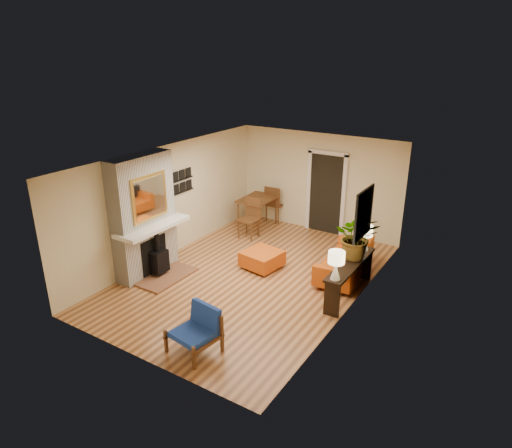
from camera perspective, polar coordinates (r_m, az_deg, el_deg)
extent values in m
plane|color=tan|center=(9.87, -0.62, -6.59)|extent=(6.50, 6.50, 0.00)
plane|color=white|center=(8.95, -0.69, 8.28)|extent=(6.50, 6.50, 0.00)
plane|color=beige|center=(12.05, 7.80, 5.13)|extent=(4.50, 0.00, 4.50)
plane|color=beige|center=(7.08, -15.22, -7.48)|extent=(4.50, 0.00, 4.50)
plane|color=beige|center=(10.66, -10.88, 2.77)|extent=(0.00, 6.50, 6.50)
plane|color=beige|center=(8.42, 12.33, -2.45)|extent=(0.00, 6.50, 6.50)
cube|color=black|center=(12.00, 8.76, 3.76)|extent=(0.88, 0.06, 2.10)
cube|color=white|center=(12.18, 6.64, 4.14)|extent=(0.10, 0.08, 2.18)
cube|color=white|center=(11.82, 10.91, 3.34)|extent=(0.10, 0.08, 2.18)
cube|color=white|center=(11.72, 9.04, 8.79)|extent=(1.08, 0.08, 0.10)
cube|color=black|center=(8.61, 13.32, 1.26)|extent=(0.04, 0.85, 0.95)
cube|color=slate|center=(8.62, 13.16, 1.29)|extent=(0.01, 0.70, 0.80)
cube|color=black|center=(10.84, -9.52, 3.85)|extent=(0.06, 0.95, 0.02)
cube|color=black|center=(10.75, -9.62, 5.37)|extent=(0.06, 0.95, 0.02)
cube|color=white|center=(9.68, -14.19, 4.08)|extent=(0.42, 1.50, 1.48)
cube|color=white|center=(10.12, -13.53, -2.96)|extent=(0.42, 1.50, 1.12)
cube|color=white|center=(9.74, -12.77, -0.29)|extent=(0.60, 1.68, 0.08)
cube|color=black|center=(10.03, -12.61, -3.81)|extent=(0.03, 0.72, 0.78)
cube|color=brown|center=(10.03, -11.20, -6.44)|extent=(0.75, 1.30, 0.04)
cube|color=black|center=(10.00, -12.08, -4.54)|extent=(0.30, 0.36, 0.48)
cylinder|color=black|center=(9.82, -12.28, -2.23)|extent=(0.10, 0.10, 0.40)
cube|color=gold|center=(9.55, -13.19, 3.26)|extent=(0.04, 0.95, 0.95)
cube|color=silver|center=(9.54, -13.10, 3.24)|extent=(0.01, 0.82, 0.82)
cylinder|color=silver|center=(9.49, 7.61, -7.72)|extent=(0.04, 0.04, 0.09)
cylinder|color=silver|center=(9.34, 11.19, -8.49)|extent=(0.04, 0.04, 0.09)
cylinder|color=silver|center=(10.89, 10.62, -3.93)|extent=(0.04, 0.04, 0.09)
cylinder|color=silver|center=(10.75, 13.75, -4.53)|extent=(0.04, 0.04, 0.09)
cube|color=orange|center=(10.03, 10.95, -5.14)|extent=(0.94, 1.91, 0.26)
cube|color=orange|center=(9.83, 12.78, -3.98)|extent=(0.33, 1.86, 0.31)
cube|color=orange|center=(9.20, 9.48, -6.02)|extent=(0.80, 0.22, 0.18)
cube|color=orange|center=(10.68, 12.38, -2.26)|extent=(0.80, 0.22, 0.18)
cube|color=#4D5424|center=(9.23, 10.89, -5.30)|extent=(0.21, 0.37, 0.37)
cube|color=black|center=(9.53, 11.52, -4.45)|extent=(0.21, 0.37, 0.37)
cube|color=gray|center=(9.84, 12.11, -3.64)|extent=(0.21, 0.37, 0.37)
cube|color=maroon|center=(10.12, 12.59, -2.98)|extent=(0.21, 0.37, 0.37)
cube|color=black|center=(10.43, 13.12, -2.27)|extent=(0.21, 0.37, 0.37)
cylinder|color=silver|center=(10.22, -1.72, -5.38)|extent=(0.04, 0.04, 0.06)
cylinder|color=silver|center=(9.86, 0.98, -6.44)|extent=(0.04, 0.04, 0.06)
cylinder|color=silver|center=(10.64, 0.53, -4.24)|extent=(0.04, 0.04, 0.06)
cylinder|color=silver|center=(10.29, 3.20, -5.21)|extent=(0.04, 0.04, 0.06)
cube|color=orange|center=(10.16, 0.75, -4.33)|extent=(0.87, 0.87, 0.33)
cube|color=brown|center=(7.81, -9.46, -12.81)|extent=(0.14, 0.69, 0.05)
cube|color=brown|center=(7.70, -11.20, -14.17)|extent=(0.05, 0.05, 0.41)
cube|color=brown|center=(7.95, -7.78, -11.65)|extent=(0.05, 0.05, 0.65)
cube|color=brown|center=(7.39, -5.99, -14.80)|extent=(0.14, 0.69, 0.05)
cube|color=brown|center=(7.28, -7.76, -16.30)|extent=(0.05, 0.05, 0.41)
cube|color=brown|center=(7.54, -4.29, -13.51)|extent=(0.05, 0.05, 0.65)
cube|color=#1D3FAF|center=(7.57, -7.80, -13.44)|extent=(0.68, 0.65, 0.09)
cube|color=#1D3FAF|center=(7.60, -6.31, -11.20)|extent=(0.63, 0.24, 0.38)
cube|color=brown|center=(12.19, 0.19, 3.16)|extent=(0.81, 1.13, 0.04)
cylinder|color=brown|center=(12.10, -2.23, 0.89)|extent=(0.05, 0.05, 0.80)
cylinder|color=brown|center=(11.79, 0.31, 0.35)|extent=(0.05, 0.05, 0.80)
cylinder|color=brown|center=(12.86, 0.08, 2.16)|extent=(0.05, 0.05, 0.80)
cylinder|color=brown|center=(12.57, 2.52, 1.69)|extent=(0.05, 0.05, 0.80)
cube|color=brown|center=(11.63, -0.91, 0.57)|extent=(0.48, 0.48, 0.04)
cube|color=brown|center=(11.71, -0.35, 2.17)|extent=(0.47, 0.06, 0.51)
cylinder|color=brown|center=(11.67, -2.18, -0.72)|extent=(0.04, 0.04, 0.49)
cylinder|color=brown|center=(11.48, -0.59, -1.08)|extent=(0.04, 0.04, 0.49)
cylinder|color=brown|center=(11.96, -1.20, -0.14)|extent=(0.04, 0.04, 0.49)
cylinder|color=brown|center=(11.78, 0.36, -0.48)|extent=(0.04, 0.04, 0.49)
cube|color=brown|center=(12.81, 2.47, 2.53)|extent=(0.48, 0.48, 0.04)
cube|color=brown|center=(12.53, 2.01, 3.46)|extent=(0.47, 0.06, 0.51)
cylinder|color=brown|center=(12.82, 1.31, 1.36)|extent=(0.04, 0.04, 0.49)
cylinder|color=brown|center=(12.65, 2.80, 1.06)|extent=(0.04, 0.04, 0.49)
cylinder|color=brown|center=(13.13, 2.12, 1.84)|extent=(0.04, 0.04, 0.49)
cylinder|color=brown|center=(12.97, 3.59, 1.56)|extent=(0.04, 0.04, 0.49)
cube|color=black|center=(9.02, 11.76, -4.93)|extent=(0.34, 1.85, 0.05)
cube|color=black|center=(8.49, 9.47, -9.30)|extent=(0.30, 0.04, 0.68)
cube|color=black|center=(9.90, 13.39, -4.91)|extent=(0.30, 0.04, 0.68)
cone|color=white|center=(8.30, 9.91, -5.87)|extent=(0.18, 0.18, 0.30)
cylinder|color=white|center=(8.22, 9.99, -4.75)|extent=(0.03, 0.03, 0.06)
cylinder|color=#FFEABF|center=(8.17, 10.03, -4.12)|extent=(0.30, 0.30, 0.22)
cone|color=white|center=(9.56, 13.38, -2.35)|extent=(0.18, 0.18, 0.30)
cylinder|color=white|center=(9.49, 13.47, -1.36)|extent=(0.03, 0.03, 0.06)
cylinder|color=#FFEABF|center=(9.46, 13.52, -0.80)|extent=(0.30, 0.30, 0.22)
imported|color=#1E5919|center=(9.05, 12.51, -1.54)|extent=(1.05, 0.99, 0.92)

